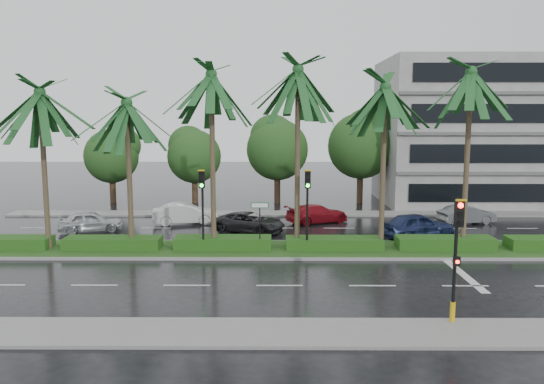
{
  "coord_description": "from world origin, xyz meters",
  "views": [
    {
      "loc": [
        -0.2,
        -27.03,
        7.16
      ],
      "look_at": [
        -0.36,
        1.5,
        3.16
      ],
      "focal_mm": 35.0,
      "sensor_mm": 36.0,
      "label": 1
    }
  ],
  "objects_px": {
    "car_white": "(185,214)",
    "car_blue": "(417,226)",
    "street_sign": "(260,214)",
    "car_grey": "(466,215)",
    "car_red": "(317,214)",
    "car_silver": "(90,221)",
    "car_darkgrey": "(250,222)",
    "signal_median_left": "(202,198)",
    "signal_near": "(456,255)"
  },
  "relations": [
    {
      "from": "car_white",
      "to": "car_red",
      "type": "distance_m",
      "value": 9.01
    },
    {
      "from": "car_grey",
      "to": "street_sign",
      "type": "bearing_deg",
      "value": 105.76
    },
    {
      "from": "signal_near",
      "to": "car_silver",
      "type": "distance_m",
      "value": 23.56
    },
    {
      "from": "signal_near",
      "to": "street_sign",
      "type": "distance_m",
      "value": 12.11
    },
    {
      "from": "car_white",
      "to": "signal_median_left",
      "type": "bearing_deg",
      "value": -175.45
    },
    {
      "from": "signal_near",
      "to": "car_darkgrey",
      "type": "xyz_separation_m",
      "value": [
        -7.8,
        15.22,
        -1.88
      ]
    },
    {
      "from": "car_red",
      "to": "street_sign",
      "type": "bearing_deg",
      "value": 131.78
    },
    {
      "from": "car_silver",
      "to": "car_white",
      "type": "xyz_separation_m",
      "value": [
        5.6,
        2.51,
        0.05
      ]
    },
    {
      "from": "signal_near",
      "to": "car_red",
      "type": "height_order",
      "value": "signal_near"
    },
    {
      "from": "car_white",
      "to": "car_grey",
      "type": "bearing_deg",
      "value": -100.89
    },
    {
      "from": "car_white",
      "to": "car_red",
      "type": "height_order",
      "value": "car_white"
    },
    {
      "from": "signal_near",
      "to": "car_silver",
      "type": "bearing_deg",
      "value": 139.63
    },
    {
      "from": "car_white",
      "to": "car_darkgrey",
      "type": "distance_m",
      "value": 5.15
    },
    {
      "from": "signal_median_left",
      "to": "street_sign",
      "type": "distance_m",
      "value": 3.13
    },
    {
      "from": "street_sign",
      "to": "car_red",
      "type": "height_order",
      "value": "street_sign"
    },
    {
      "from": "signal_near",
      "to": "car_white",
      "type": "height_order",
      "value": "signal_near"
    },
    {
      "from": "signal_median_left",
      "to": "car_silver",
      "type": "distance_m",
      "value": 9.91
    },
    {
      "from": "car_grey",
      "to": "car_red",
      "type": "bearing_deg",
      "value": 73.91
    },
    {
      "from": "signal_median_left",
      "to": "car_grey",
      "type": "distance_m",
      "value": 18.89
    },
    {
      "from": "car_red",
      "to": "car_grey",
      "type": "distance_m",
      "value": 10.15
    },
    {
      "from": "car_silver",
      "to": "car_blue",
      "type": "relative_size",
      "value": 0.87
    },
    {
      "from": "street_sign",
      "to": "car_grey",
      "type": "distance_m",
      "value": 16.08
    },
    {
      "from": "car_darkgrey",
      "to": "car_grey",
      "type": "bearing_deg",
      "value": -57.32
    },
    {
      "from": "street_sign",
      "to": "car_grey",
      "type": "bearing_deg",
      "value": 30.1
    },
    {
      "from": "signal_median_left",
      "to": "car_darkgrey",
      "type": "xyz_separation_m",
      "value": [
        2.2,
        5.54,
        -2.37
      ]
    },
    {
      "from": "signal_near",
      "to": "car_blue",
      "type": "xyz_separation_m",
      "value": [
        2.35,
        13.54,
        -1.73
      ]
    },
    {
      "from": "car_white",
      "to": "car_blue",
      "type": "xyz_separation_m",
      "value": [
        14.65,
        -4.18,
        0.05
      ]
    },
    {
      "from": "car_darkgrey",
      "to": "car_blue",
      "type": "relative_size",
      "value": 1.0
    },
    {
      "from": "car_white",
      "to": "car_red",
      "type": "bearing_deg",
      "value": -98.34
    },
    {
      "from": "car_red",
      "to": "car_white",
      "type": "bearing_deg",
      "value": 68.79
    },
    {
      "from": "signal_near",
      "to": "signal_median_left",
      "type": "xyz_separation_m",
      "value": [
        -10.0,
        9.69,
        0.49
      ]
    },
    {
      "from": "signal_near",
      "to": "car_grey",
      "type": "distance_m",
      "value": 19.26
    },
    {
      "from": "signal_median_left",
      "to": "car_white",
      "type": "bearing_deg",
      "value": 105.97
    },
    {
      "from": "car_silver",
      "to": "car_blue",
      "type": "xyz_separation_m",
      "value": [
        20.24,
        -1.67,
        0.1
      ]
    },
    {
      "from": "signal_near",
      "to": "car_white",
      "type": "bearing_deg",
      "value": 124.76
    },
    {
      "from": "signal_median_left",
      "to": "car_grey",
      "type": "bearing_deg",
      "value": 25.98
    },
    {
      "from": "signal_near",
      "to": "signal_median_left",
      "type": "bearing_deg",
      "value": 135.91
    },
    {
      "from": "car_darkgrey",
      "to": "car_red",
      "type": "xyz_separation_m",
      "value": [
        4.5,
        2.98,
        0.01
      ]
    },
    {
      "from": "car_white",
      "to": "car_blue",
      "type": "bearing_deg",
      "value": -117.35
    },
    {
      "from": "signal_median_left",
      "to": "car_darkgrey",
      "type": "distance_m",
      "value": 6.41
    },
    {
      "from": "car_darkgrey",
      "to": "car_blue",
      "type": "bearing_deg",
      "value": -77.07
    },
    {
      "from": "signal_median_left",
      "to": "car_blue",
      "type": "distance_m",
      "value": 13.13
    },
    {
      "from": "signal_median_left",
      "to": "car_darkgrey",
      "type": "height_order",
      "value": "signal_median_left"
    },
    {
      "from": "car_darkgrey",
      "to": "car_blue",
      "type": "xyz_separation_m",
      "value": [
        10.15,
        -1.68,
        0.14
      ]
    },
    {
      "from": "car_blue",
      "to": "car_grey",
      "type": "relative_size",
      "value": 1.16
    },
    {
      "from": "car_grey",
      "to": "car_white",
      "type": "bearing_deg",
      "value": 76.18
    },
    {
      "from": "car_white",
      "to": "car_red",
      "type": "xyz_separation_m",
      "value": [
        9.0,
        0.48,
        -0.08
      ]
    },
    {
      "from": "car_red",
      "to": "car_blue",
      "type": "distance_m",
      "value": 7.33
    },
    {
      "from": "car_white",
      "to": "car_grey",
      "type": "distance_m",
      "value": 19.15
    },
    {
      "from": "street_sign",
      "to": "car_blue",
      "type": "distance_m",
      "value": 10.14
    }
  ]
}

